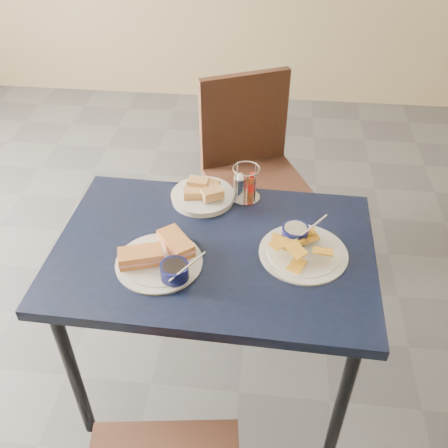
# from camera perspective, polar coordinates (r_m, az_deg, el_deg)

# --- Properties ---
(ground) EXTENTS (6.00, 6.00, 0.00)m
(ground) POSITION_cam_1_polar(r_m,az_deg,el_deg) (2.39, 2.37, -12.31)
(ground) COLOR #4C4C50
(ground) RESTS_ON ground
(dining_table) EXTENTS (1.09, 0.74, 0.75)m
(dining_table) POSITION_cam_1_polar(r_m,az_deg,el_deg) (1.73, -1.13, -4.53)
(dining_table) COLOR black
(dining_table) RESTS_ON ground
(chair_far) EXTENTS (0.58, 0.59, 0.95)m
(chair_far) POSITION_cam_1_polar(r_m,az_deg,el_deg) (2.51, 3.89, 7.36)
(chair_far) COLOR black
(chair_far) RESTS_ON ground
(sandwich_plate) EXTENTS (0.31, 0.29, 0.12)m
(sandwich_plate) POSITION_cam_1_polar(r_m,az_deg,el_deg) (1.62, -7.12, -3.87)
(sandwich_plate) COLOR white
(sandwich_plate) RESTS_ON dining_table
(plantain_plate) EXTENTS (0.29, 0.29, 0.12)m
(plantain_plate) POSITION_cam_1_polar(r_m,az_deg,el_deg) (1.67, 8.68, -2.50)
(plantain_plate) COLOR white
(plantain_plate) RESTS_ON dining_table
(bread_basket) EXTENTS (0.23, 0.23, 0.07)m
(bread_basket) POSITION_cam_1_polar(r_m,az_deg,el_deg) (1.88, -2.42, 3.41)
(bread_basket) COLOR white
(bread_basket) RESTS_ON dining_table
(condiment_caddy) EXTENTS (0.11, 0.11, 0.14)m
(condiment_caddy) POSITION_cam_1_polar(r_m,az_deg,el_deg) (1.86, 2.36, 4.45)
(condiment_caddy) COLOR silver
(condiment_caddy) RESTS_ON dining_table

